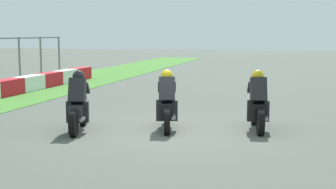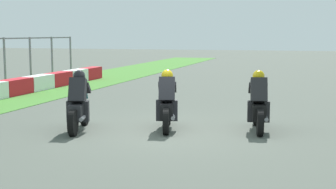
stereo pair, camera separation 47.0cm
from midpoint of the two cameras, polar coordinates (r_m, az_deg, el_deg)
The scene contains 4 objects.
ground_plane at distance 12.15m, azimuth -1.12°, elevation -4.30°, with size 120.00×120.00×0.00m, color #4C524A.
rider_lane_a at distance 12.36m, azimuth 9.42°, elevation -1.26°, with size 2.03×0.61×1.51m.
rider_lane_b at distance 12.28m, azimuth -1.22°, elevation -1.22°, with size 2.01×0.68×1.51m.
rider_lane_c at distance 12.28m, azimuth -11.56°, elevation -1.37°, with size 2.01×0.69×1.51m.
Camera 1 is at (-11.55, -2.89, 2.41)m, focal length 51.91 mm.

